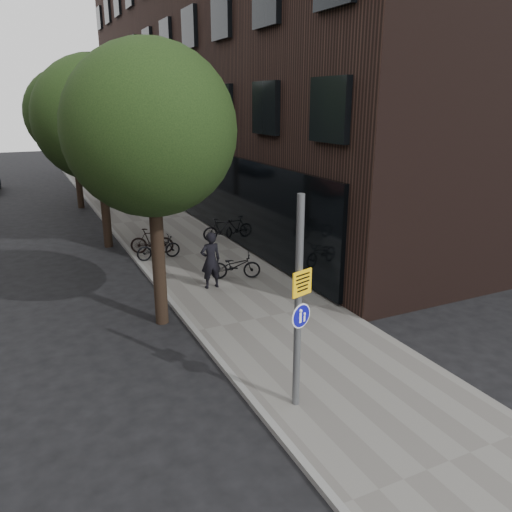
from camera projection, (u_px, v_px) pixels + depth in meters
ground at (328, 377)px, 11.32m from camera, size 120.00×120.00×0.00m
sidewalk at (195, 255)px, 20.01m from camera, size 4.50×60.00×0.12m
curb_edge at (139, 263)px, 19.08m from camera, size 0.15×60.00×0.13m
building_right_dark_brick at (252, 50)px, 31.07m from camera, size 12.00×40.00×18.00m
street_tree_near at (152, 137)px, 12.74m from camera, size 4.40×4.40×7.50m
street_tree_mid at (99, 124)px, 20.06m from camera, size 5.00×5.00×7.80m
street_tree_far at (73, 117)px, 27.80m from camera, size 5.00×5.00×7.80m
signpost at (298, 304)px, 9.49m from camera, size 0.48×0.17×4.31m
pedestrian at (211, 260)px, 16.14m from camera, size 0.68×0.45×1.87m
parked_bike_facade_near at (235, 266)px, 17.14m from camera, size 1.83×1.17×0.91m
parked_bike_facade_far at (222, 229)px, 21.80m from camera, size 1.70×0.65×1.00m
parked_bike_curb_near at (158, 248)px, 19.25m from camera, size 1.75×0.69×0.90m
parked_bike_curb_far at (152, 241)px, 19.94m from camera, size 1.77×1.09×1.03m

